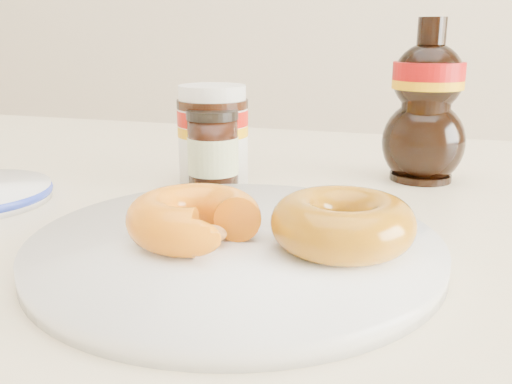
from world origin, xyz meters
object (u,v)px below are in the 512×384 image
(dining_table, at_px, (259,299))
(donut_bitten, at_px, (194,218))
(plate, at_px, (235,246))
(nutella_jar, at_px, (213,131))
(dark_jar, at_px, (213,152))
(donut_whole, at_px, (343,223))
(syrup_bottle, at_px, (426,101))

(dining_table, xyz_separation_m, donut_bitten, (-0.01, -0.11, 0.11))
(plate, height_order, nutella_jar, nutella_jar)
(nutella_jar, xyz_separation_m, dark_jar, (0.01, -0.03, -0.02))
(donut_bitten, relative_size, dark_jar, 1.15)
(dining_table, distance_m, donut_bitten, 0.16)
(donut_whole, bearing_deg, dark_jar, 135.07)
(plate, bearing_deg, syrup_bottle, 66.02)
(donut_bitten, bearing_deg, dark_jar, 94.43)
(syrup_bottle, relative_size, dark_jar, 2.07)
(plate, relative_size, nutella_jar, 2.84)
(donut_whole, xyz_separation_m, dark_jar, (-0.16, 0.16, 0.01))
(plate, height_order, syrup_bottle, syrup_bottle)
(donut_whole, bearing_deg, donut_bitten, -170.21)
(donut_whole, relative_size, nutella_jar, 0.94)
(syrup_bottle, bearing_deg, donut_bitten, -117.12)
(dining_table, height_order, donut_bitten, donut_bitten)
(dining_table, bearing_deg, plate, -82.89)
(nutella_jar, distance_m, syrup_bottle, 0.23)
(donut_bitten, distance_m, donut_whole, 0.10)
(donut_bitten, height_order, syrup_bottle, syrup_bottle)
(donut_bitten, bearing_deg, dining_table, 70.40)
(plate, xyz_separation_m, syrup_bottle, (0.12, 0.27, 0.08))
(plate, distance_m, nutella_jar, 0.21)
(syrup_bottle, bearing_deg, dining_table, -127.75)
(dark_jar, bearing_deg, syrup_bottle, 28.97)
(plate, height_order, dark_jar, dark_jar)
(donut_bitten, xyz_separation_m, syrup_bottle, (0.15, 0.28, 0.05))
(dining_table, distance_m, dark_jar, 0.15)
(donut_whole, xyz_separation_m, syrup_bottle, (0.04, 0.27, 0.05))
(dining_table, relative_size, plate, 4.72)
(donut_bitten, xyz_separation_m, donut_whole, (0.10, 0.02, 0.00))
(dining_table, bearing_deg, donut_whole, -47.11)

